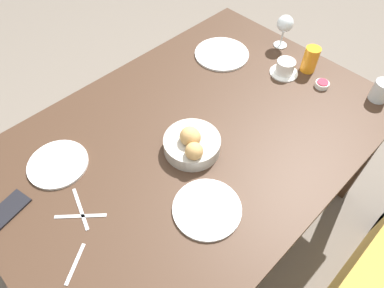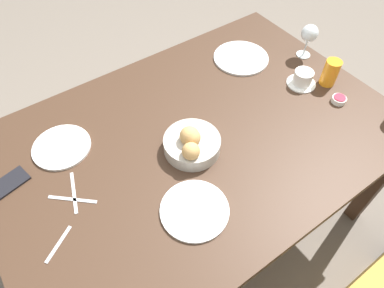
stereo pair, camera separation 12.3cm
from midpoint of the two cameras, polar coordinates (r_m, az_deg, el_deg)
name	(u,v)px [view 2 (the right image)]	position (r m, az deg, el deg)	size (l,w,h in m)	color
ground_plane	(196,218)	(1.89, 2.49, -12.37)	(10.00, 10.00, 0.00)	#6B6056
dining_table	(197,147)	(1.36, 3.39, -0.61)	(1.53, 1.04, 0.70)	#3D281C
bread_basket	(192,143)	(1.22, 2.82, -0.08)	(0.21, 0.21, 0.11)	#B2ADA3
plate_near_left	(241,58)	(1.66, 10.35, 13.84)	(0.25, 0.25, 0.01)	white
plate_near_right	(62,147)	(1.32, -18.46, -0.63)	(0.21, 0.21, 0.01)	white
plate_far_center	(195,210)	(1.12, 3.64, -11.17)	(0.22, 0.22, 0.01)	white
juice_glass	(330,73)	(1.60, 24.19, 10.70)	(0.07, 0.07, 0.11)	orange
wine_glass	(309,34)	(1.70, 21.07, 16.60)	(0.08, 0.08, 0.16)	silver
coffee_cup	(303,79)	(1.57, 20.14, 10.08)	(0.12, 0.12, 0.07)	white
jam_bowl_berry	(339,99)	(1.56, 25.42, 6.59)	(0.06, 0.06, 0.03)	white
fork_silver	(74,192)	(1.20, -16.33, -7.95)	(0.06, 0.16, 0.00)	#B7B7BC
knife_silver	(73,199)	(1.19, -16.50, -9.05)	(0.13, 0.12, 0.00)	#B7B7BC
spoon_coffee	(59,244)	(1.13, -18.39, -15.79)	(0.11, 0.08, 0.00)	#B7B7BC
cell_phone	(6,185)	(1.29, -26.27, -6.38)	(0.16, 0.11, 0.01)	black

